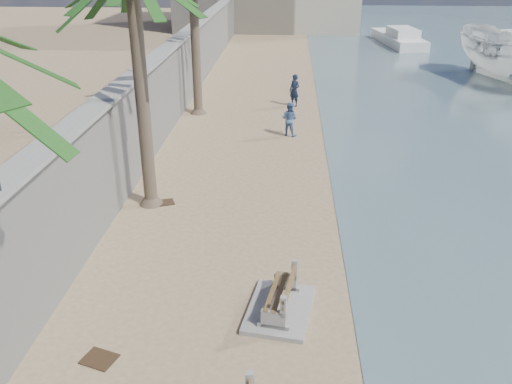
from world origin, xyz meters
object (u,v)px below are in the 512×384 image
object	(u,v)px
person_b	(289,117)
yacht_far	(398,40)
bench_far	(280,298)
person_a	(295,88)

from	to	relation	value
person_b	yacht_far	size ratio (longest dim) A/B	0.19
bench_far	person_b	bearing A→B (deg)	89.32
yacht_far	bench_far	bearing A→B (deg)	158.78
bench_far	person_a	world-z (taller)	person_a
person_a	yacht_far	world-z (taller)	person_a
person_a	person_b	size ratio (longest dim) A/B	1.14
bench_far	yacht_far	xyz separation A→B (m)	(9.49, 38.51, -0.03)
bench_far	yacht_far	bearing A→B (deg)	76.16
person_b	yacht_far	distance (m)	27.21
yacht_far	person_b	bearing A→B (deg)	152.56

